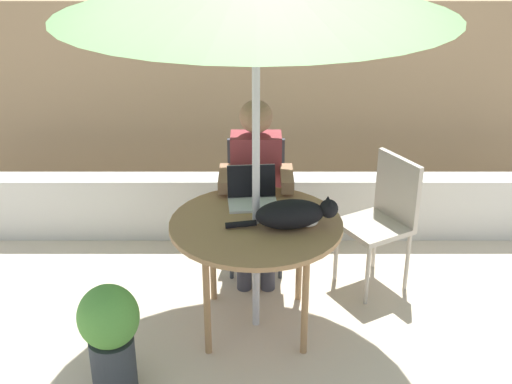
{
  "coord_description": "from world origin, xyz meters",
  "views": [
    {
      "loc": [
        -0.0,
        -3.54,
        2.59
      ],
      "look_at": [
        0.0,
        0.1,
        0.87
      ],
      "focal_mm": 47.88,
      "sensor_mm": 36.0,
      "label": 1
    }
  ],
  "objects_px": {
    "potted_plant_near_fence": "(110,333)",
    "cat": "(294,214)",
    "patio_table": "(256,231)",
    "person_seated": "(256,181)",
    "laptop": "(252,192)",
    "chair_empty": "(385,212)",
    "chair_occupied": "(256,193)"
  },
  "relations": [
    {
      "from": "patio_table",
      "to": "cat",
      "type": "relative_size",
      "value": 1.57
    },
    {
      "from": "laptop",
      "to": "cat",
      "type": "relative_size",
      "value": 0.49
    },
    {
      "from": "patio_table",
      "to": "chair_empty",
      "type": "bearing_deg",
      "value": 30.35
    },
    {
      "from": "patio_table",
      "to": "person_seated",
      "type": "height_order",
      "value": "person_seated"
    },
    {
      "from": "chair_occupied",
      "to": "potted_plant_near_fence",
      "type": "bearing_deg",
      "value": -119.44
    },
    {
      "from": "patio_table",
      "to": "potted_plant_near_fence",
      "type": "bearing_deg",
      "value": -142.98
    },
    {
      "from": "potted_plant_near_fence",
      "to": "cat",
      "type": "bearing_deg",
      "value": 27.92
    },
    {
      "from": "chair_empty",
      "to": "person_seated",
      "type": "bearing_deg",
      "value": 171.38
    },
    {
      "from": "cat",
      "to": "potted_plant_near_fence",
      "type": "xyz_separation_m",
      "value": [
        -1.0,
        -0.53,
        -0.44
      ]
    },
    {
      "from": "person_seated",
      "to": "potted_plant_near_fence",
      "type": "bearing_deg",
      "value": -122.53
    },
    {
      "from": "patio_table",
      "to": "laptop",
      "type": "relative_size",
      "value": 3.19
    },
    {
      "from": "chair_empty",
      "to": "chair_occupied",
      "type": "bearing_deg",
      "value": 161.41
    },
    {
      "from": "laptop",
      "to": "potted_plant_near_fence",
      "type": "bearing_deg",
      "value": -130.85
    },
    {
      "from": "person_seated",
      "to": "patio_table",
      "type": "bearing_deg",
      "value": -90.0
    },
    {
      "from": "chair_occupied",
      "to": "laptop",
      "type": "xyz_separation_m",
      "value": [
        -0.02,
        -0.51,
        0.25
      ]
    },
    {
      "from": "laptop",
      "to": "chair_empty",
      "type": "bearing_deg",
      "value": 13.89
    },
    {
      "from": "person_seated",
      "to": "laptop",
      "type": "distance_m",
      "value": 0.36
    },
    {
      "from": "person_seated",
      "to": "potted_plant_near_fence",
      "type": "distance_m",
      "value": 1.48
    },
    {
      "from": "chair_occupied",
      "to": "chair_empty",
      "type": "xyz_separation_m",
      "value": [
        0.86,
        -0.29,
        0.0
      ]
    },
    {
      "from": "chair_empty",
      "to": "potted_plant_near_fence",
      "type": "bearing_deg",
      "value": -146.35
    },
    {
      "from": "chair_occupied",
      "to": "cat",
      "type": "height_order",
      "value": "chair_occupied"
    },
    {
      "from": "laptop",
      "to": "cat",
      "type": "bearing_deg",
      "value": -54.46
    },
    {
      "from": "chair_occupied",
      "to": "person_seated",
      "type": "xyz_separation_m",
      "value": [
        -0.0,
        -0.16,
        0.17
      ]
    },
    {
      "from": "patio_table",
      "to": "chair_occupied",
      "type": "bearing_deg",
      "value": 90.0
    },
    {
      "from": "patio_table",
      "to": "person_seated",
      "type": "relative_size",
      "value": 0.82
    },
    {
      "from": "cat",
      "to": "chair_occupied",
      "type": "bearing_deg",
      "value": 104.51
    },
    {
      "from": "person_seated",
      "to": "potted_plant_near_fence",
      "type": "height_order",
      "value": "person_seated"
    },
    {
      "from": "potted_plant_near_fence",
      "to": "chair_occupied",
      "type": "bearing_deg",
      "value": 60.56
    },
    {
      "from": "patio_table",
      "to": "chair_occupied",
      "type": "distance_m",
      "value": 0.8
    },
    {
      "from": "patio_table",
      "to": "chair_empty",
      "type": "distance_m",
      "value": 1.0
    },
    {
      "from": "cat",
      "to": "laptop",
      "type": "bearing_deg",
      "value": 125.54
    },
    {
      "from": "chair_occupied",
      "to": "cat",
      "type": "bearing_deg",
      "value": -75.49
    }
  ]
}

